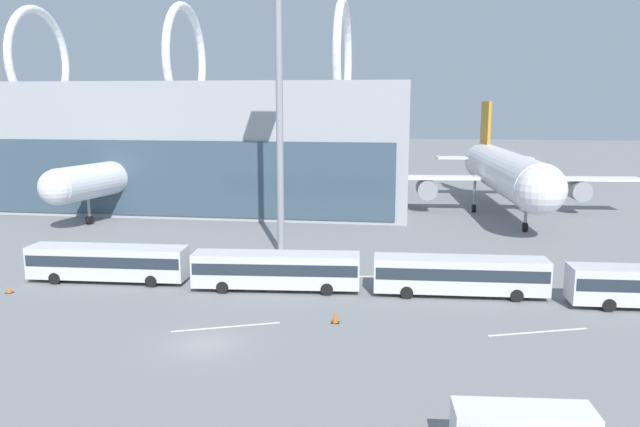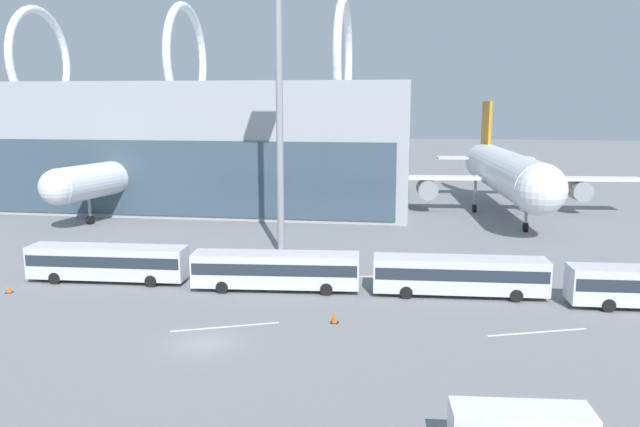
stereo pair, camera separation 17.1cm
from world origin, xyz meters
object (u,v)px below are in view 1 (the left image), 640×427
shuttle_bus_0 (108,261)px  traffic_cone_1 (9,289)px  shuttle_bus_1 (276,268)px  traffic_cone_0 (335,317)px  shuttle_bus_2 (460,273)px  floodlight_mast (279,57)px  airliner_at_gate_far (505,172)px  airliner_at_gate_near (145,172)px

shuttle_bus_0 → traffic_cone_1: size_ratio=22.58×
shuttle_bus_1 → traffic_cone_0: 9.02m
shuttle_bus_2 → floodlight_mast: floodlight_mast is taller
airliner_at_gate_far → shuttle_bus_1: 44.90m
shuttle_bus_2 → traffic_cone_0: 11.78m
shuttle_bus_1 → shuttle_bus_2: bearing=-2.3°
traffic_cone_0 → traffic_cone_1: (-26.67, 3.05, -0.10)m
airliner_at_gate_far → traffic_cone_0: 48.73m
airliner_at_gate_far → shuttle_bus_1: size_ratio=2.85×
shuttle_bus_0 → traffic_cone_0: 21.54m
shuttle_bus_1 → shuttle_bus_0: bearing=174.2°
airliner_at_gate_far → shuttle_bus_0: airliner_at_gate_far is taller
airliner_at_gate_far → shuttle_bus_0: size_ratio=2.86×
shuttle_bus_1 → traffic_cone_1: (-21.02, -3.85, -1.52)m
floodlight_mast → traffic_cone_1: floodlight_mast is taller
airliner_at_gate_far → floodlight_mast: bearing=-48.6°
shuttle_bus_2 → floodlight_mast: size_ratio=0.47×
airliner_at_gate_near → floodlight_mast: bearing=59.2°
airliner_at_gate_near → shuttle_bus_0: airliner_at_gate_near is taller
shuttle_bus_0 → shuttle_bus_1: same height
airliner_at_gate_near → traffic_cone_1: 39.24m
shuttle_bus_2 → traffic_cone_1: size_ratio=22.59×
shuttle_bus_1 → traffic_cone_0: size_ratio=16.97×
shuttle_bus_1 → traffic_cone_0: (5.65, -6.90, -1.42)m
floodlight_mast → traffic_cone_0: (7.78, -19.03, -18.83)m
airliner_at_gate_near → airliner_at_gate_far: bearing=106.3°
airliner_at_gate_far → floodlight_mast: 38.81m
shuttle_bus_2 → shuttle_bus_0: bearing=177.8°
shuttle_bus_2 → airliner_at_gate_far: bearing=74.4°
shuttle_bus_0 → shuttle_bus_1: bearing=-3.8°
airliner_at_gate_near → traffic_cone_0: bearing=49.7°
shuttle_bus_2 → floodlight_mast: 26.76m
shuttle_bus_2 → traffic_cone_1: shuttle_bus_2 is taller
traffic_cone_0 → shuttle_bus_2: bearing=39.9°
airliner_at_gate_near → shuttle_bus_2: (40.88, -34.11, -3.48)m
airliner_at_gate_near → shuttle_bus_0: 36.51m
floodlight_mast → traffic_cone_0: floodlight_mast is taller
floodlight_mast → traffic_cone_0: 27.88m
airliner_at_gate_far → traffic_cone_0: bearing=-25.7°
traffic_cone_1 → airliner_at_gate_near: bearing=97.8°
shuttle_bus_2 → traffic_cone_0: size_ratio=16.90×
traffic_cone_0 → traffic_cone_1: bearing=173.5°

